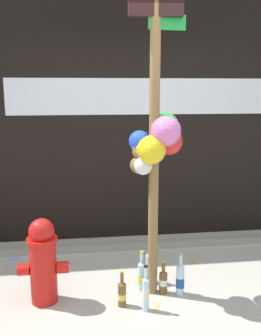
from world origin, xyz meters
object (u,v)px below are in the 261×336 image
Objects in this scene: bottle_3 at (122,293)px; bottle_4 at (150,267)px; bottle_0 at (163,281)px; bottle_2 at (146,292)px; fire_hydrant at (43,260)px; bottle_1 at (142,275)px; bottle_5 at (180,279)px; memorial_post at (157,125)px.

bottle_4 is (0.31, 0.37, 0.04)m from bottle_3.
bottle_2 is at bearing -128.57° from bottle_0.
bottle_0 is at bearing 0.01° from fire_hydrant.
bottle_2 is at bearing -103.85° from bottle_4.
bottle_1 is 0.36m from bottle_5.
bottle_1 is 0.98× the size of bottle_5.
bottle_5 is (0.22, -0.05, -1.39)m from memorial_post.
memorial_post is 1.52m from fire_hydrant.
memorial_post is at bearing -85.40° from bottle_4.
fire_hydrant is 1.87× the size of bottle_2.
bottle_2 reaches higher than bottle_1.
bottle_2 is (-0.02, -0.33, 0.02)m from bottle_1.
memorial_post is at bearing 166.46° from bottle_5.
bottle_2 is at bearing -26.51° from bottle_3.
bottle_2 is (-0.21, -0.26, 0.04)m from bottle_0.
bottle_0 is 0.15m from bottle_5.
bottle_1 is at bearing 49.12° from bottle_3.
bottle_2 is (0.86, -0.26, -0.22)m from fire_hydrant.
fire_hydrant is 1.10m from bottle_0.
bottle_0 is 0.98× the size of bottle_3.
fire_hydrant is 0.92m from bottle_2.
memorial_post reaches higher than fire_hydrant.
bottle_2 is at bearing -147.90° from bottle_5.
bottle_3 is at bearing -13.65° from fire_hydrant.
fire_hydrant is 1.02m from bottle_4.
fire_hydrant is 2.34× the size of bottle_3.
bottle_1 is 0.32m from bottle_3.
bottle_0 is at bearing -13.57° from memorial_post.
bottle_3 is at bearing 153.49° from bottle_2.
bottle_0 is 0.21m from bottle_1.
fire_hydrant is 2.39× the size of bottle_0.
memorial_post is 1.39m from bottle_4.
bottle_4 is at bearing 134.39° from bottle_5.
bottle_0 is 0.78× the size of bottle_2.
bottle_5 is (1.21, -0.04, -0.24)m from fire_hydrant.
memorial_post is 7.02× the size of bottle_5.
bottle_1 is at bearing 87.20° from bottle_2.
bottle_3 is 0.56m from bottle_5.
bottle_3 is 0.48m from bottle_4.
bottle_2 reaches higher than bottle_5.
bottle_4 is (0.10, 0.13, 0.01)m from bottle_1.
memorial_post reaches higher than bottle_5.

